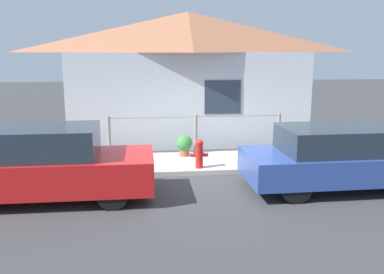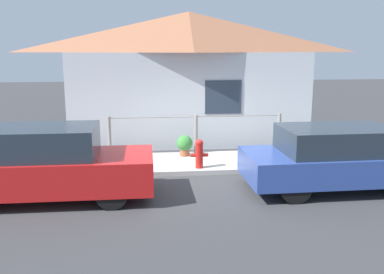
{
  "view_description": "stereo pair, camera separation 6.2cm",
  "coord_description": "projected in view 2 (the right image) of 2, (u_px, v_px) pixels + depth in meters",
  "views": [
    {
      "loc": [
        -1.43,
        -9.9,
        3.06
      ],
      "look_at": [
        -0.27,
        0.3,
        0.9
      ],
      "focal_mm": 40.0,
      "sensor_mm": 36.0,
      "label": 1
    },
    {
      "loc": [
        -1.37,
        -9.9,
        3.06
      ],
      "look_at": [
        -0.27,
        0.3,
        0.9
      ],
      "focal_mm": 40.0,
      "sensor_mm": 36.0,
      "label": 2
    }
  ],
  "objects": [
    {
      "name": "car_right",
      "position": [
        341.0,
        158.0,
        9.3
      ],
      "size": [
        4.32,
        1.77,
        1.38
      ],
      "rotation": [
        0.0,
        0.0,
        0.02
      ],
      "color": "#2D4793",
      "rests_on": "ground_plane"
    },
    {
      "name": "ground_plane",
      "position": [
        204.0,
        175.0,
        10.41
      ],
      "size": [
        60.0,
        60.0,
        0.0
      ],
      "primitive_type": "plane",
      "color": "#38383A"
    },
    {
      "name": "car_left",
      "position": [
        45.0,
        164.0,
        8.63
      ],
      "size": [
        4.25,
        1.65,
        1.51
      ],
      "rotation": [
        0.0,
        0.0,
        0.0
      ],
      "color": "red",
      "rests_on": "ground_plane"
    },
    {
      "name": "fire_hydrant",
      "position": [
        199.0,
        153.0,
        10.56
      ],
      "size": [
        0.44,
        0.2,
        0.73
      ],
      "color": "red",
      "rests_on": "sidewalk"
    },
    {
      "name": "sidewalk",
      "position": [
        199.0,
        163.0,
        11.34
      ],
      "size": [
        24.0,
        1.94,
        0.12
      ],
      "color": "#B2AFA8",
      "rests_on": "ground_plane"
    },
    {
      "name": "fence",
      "position": [
        196.0,
        132.0,
        12.0
      ],
      "size": [
        4.9,
        0.1,
        1.09
      ],
      "color": "gray",
      "rests_on": "sidewalk"
    },
    {
      "name": "house",
      "position": [
        189.0,
        39.0,
        13.3
      ],
      "size": [
        7.8,
        2.23,
        4.15
      ],
      "color": "silver",
      "rests_on": "ground_plane"
    },
    {
      "name": "potted_plant_near_hydrant",
      "position": [
        185.0,
        144.0,
        11.76
      ],
      "size": [
        0.44,
        0.44,
        0.57
      ],
      "color": "#9E5638",
      "rests_on": "sidewalk"
    }
  ]
}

